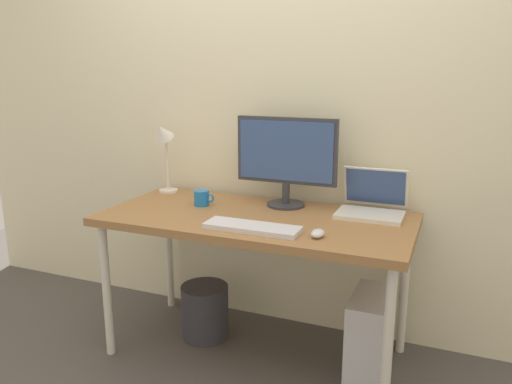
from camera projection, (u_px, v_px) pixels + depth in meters
The scene contains 11 objects.
ground_plane at pixel (256, 352), 2.67m from camera, with size 6.00×6.00×0.00m, color #4C4742.
back_wall at pixel (285, 99), 2.73m from camera, with size 4.40×0.04×2.60m, color beige.
desk at pixel (256, 227), 2.50m from camera, with size 1.53×0.72×0.75m.
monitor at pixel (286, 156), 2.60m from camera, with size 0.54×0.20×0.47m.
laptop at pixel (372, 203), 2.50m from camera, with size 0.32×0.28×0.22m.
desk_lamp at pixel (163, 143), 2.87m from camera, with size 0.11×0.16×0.42m.
keyboard at pixel (252, 227), 2.26m from camera, with size 0.44×0.14×0.02m, color silver.
mouse at pixel (318, 233), 2.17m from camera, with size 0.06×0.09×0.03m, color silver.
coffee_mug at pixel (202, 198), 2.66m from camera, with size 0.12×0.08×0.08m.
computer_tower at pixel (370, 336), 2.42m from camera, with size 0.18×0.36×0.42m, color silver.
wastebasket at pixel (205, 311), 2.79m from camera, with size 0.26×0.26×0.30m, color #333338.
Camera 1 is at (0.91, -2.21, 1.46)m, focal length 35.29 mm.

